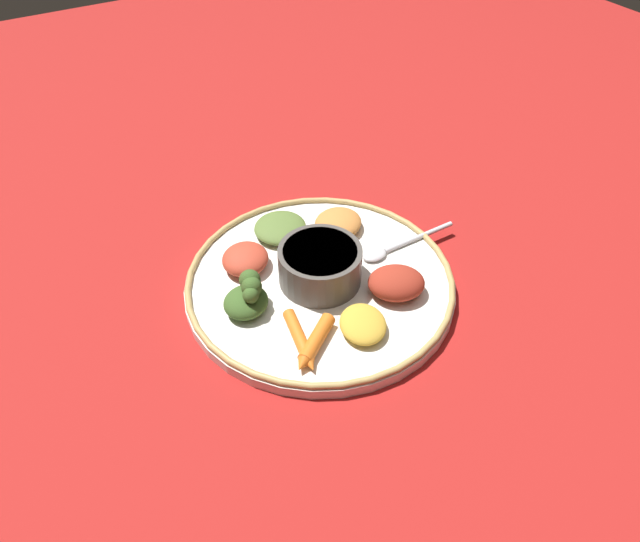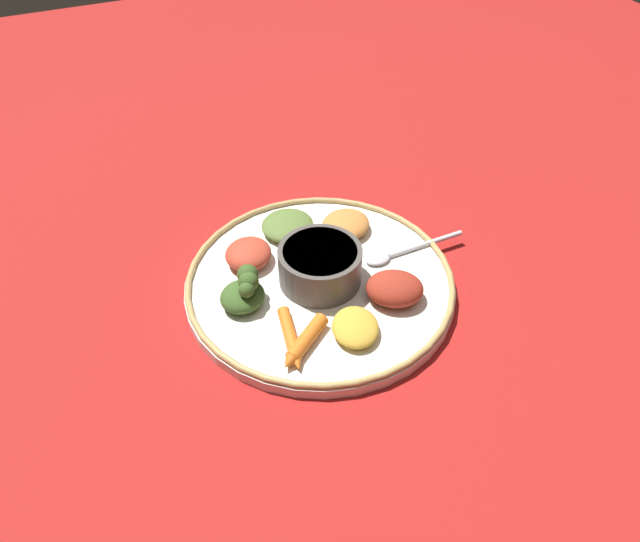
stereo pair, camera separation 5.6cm
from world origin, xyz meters
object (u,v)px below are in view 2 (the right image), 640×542
object	(u,v)px
center_bowl	(320,264)
greens_pile	(245,292)
spoon	(399,252)
carrot_near_spoon	(291,338)
carrot_outer	(305,342)

from	to	relation	value
center_bowl	greens_pile	world-z (taller)	center_bowl
spoon	carrot_near_spoon	xyz separation A→B (m)	(0.19, 0.08, 0.00)
spoon	greens_pile	xyz separation A→B (m)	(0.22, 0.00, 0.02)
spoon	carrot_outer	xyz separation A→B (m)	(0.18, 0.09, 0.00)
carrot_near_spoon	carrot_outer	bearing A→B (deg)	132.26
center_bowl	spoon	world-z (taller)	center_bowl
greens_pile	carrot_outer	size ratio (longest dim) A/B	0.97
center_bowl	carrot_outer	size ratio (longest dim) A/B	1.36
center_bowl	spoon	size ratio (longest dim) A/B	0.70
spoon	carrot_near_spoon	bearing A→B (deg)	23.06
center_bowl	carrot_outer	xyz separation A→B (m)	(0.06, 0.09, -0.02)
center_bowl	greens_pile	bearing A→B (deg)	-0.01
center_bowl	spoon	bearing A→B (deg)	-179.53
center_bowl	greens_pile	size ratio (longest dim) A/B	1.40
spoon	carrot_near_spoon	world-z (taller)	carrot_near_spoon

